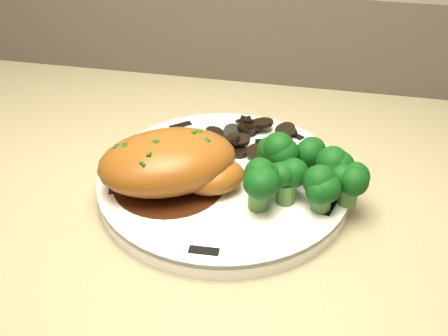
# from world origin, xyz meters

# --- Properties ---
(plate) EXTENTS (0.32, 0.32, 0.02)m
(plate) POSITION_xyz_m (0.72, 1.74, 0.89)
(plate) COLOR white
(plate) RESTS_ON counter
(rim_accent_0) EXTENTS (0.03, 0.02, 0.00)m
(rim_accent_0) POSITION_xyz_m (0.77, 1.83, 0.90)
(rim_accent_0) COLOR black
(rim_accent_0) RESTS_ON plate
(rim_accent_1) EXTENTS (0.03, 0.02, 0.00)m
(rim_accent_1) POSITION_xyz_m (0.65, 1.82, 0.90)
(rim_accent_1) COLOR black
(rim_accent_1) RESTS_ON plate
(rim_accent_2) EXTENTS (0.02, 0.03, 0.00)m
(rim_accent_2) POSITION_xyz_m (0.62, 1.70, 0.90)
(rim_accent_2) COLOR black
(rim_accent_2) RESTS_ON plate
(rim_accent_3) EXTENTS (0.03, 0.01, 0.00)m
(rim_accent_3) POSITION_xyz_m (0.72, 1.63, 0.90)
(rim_accent_3) COLOR black
(rim_accent_3) RESTS_ON plate
(rim_accent_4) EXTENTS (0.02, 0.03, 0.00)m
(rim_accent_4) POSITION_xyz_m (0.82, 1.71, 0.90)
(rim_accent_4) COLOR black
(rim_accent_4) RESTS_ON plate
(gravy_pool) EXTENTS (0.11, 0.11, 0.00)m
(gravy_pool) POSITION_xyz_m (0.67, 1.72, 0.90)
(gravy_pool) COLOR black
(gravy_pool) RESTS_ON plate
(chicken_breast) EXTENTS (0.16, 0.14, 0.05)m
(chicken_breast) POSITION_xyz_m (0.67, 1.72, 0.93)
(chicken_breast) COLOR #8F5018
(chicken_breast) RESTS_ON plate
(mushroom_pile) EXTENTS (0.09, 0.07, 0.02)m
(mushroom_pile) POSITION_xyz_m (0.72, 1.80, 0.91)
(mushroom_pile) COLOR black
(mushroom_pile) RESTS_ON plate
(broccoli_florets) EXTENTS (0.11, 0.08, 0.04)m
(broccoli_florets) POSITION_xyz_m (0.79, 1.73, 0.92)
(broccoli_florets) COLOR #457732
(broccoli_florets) RESTS_ON plate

